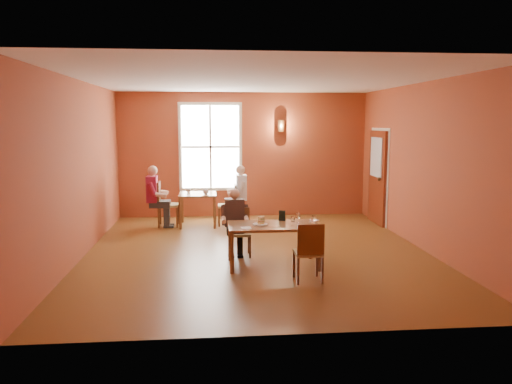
{
  "coord_description": "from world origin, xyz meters",
  "views": [
    {
      "loc": [
        -0.81,
        -8.6,
        2.29
      ],
      "look_at": [
        0.0,
        0.2,
        1.05
      ],
      "focal_mm": 35.0,
      "sensor_mm": 36.0,
      "label": 1
    }
  ],
  "objects": [
    {
      "name": "sunglasses",
      "position": [
        0.7,
        -1.14,
        0.68
      ],
      "size": [
        0.12,
        0.04,
        0.01
      ],
      "primitive_type": "cube",
      "rotation": [
        0.0,
        0.0,
        0.06
      ],
      "color": "black",
      "rests_on": "main_table"
    },
    {
      "name": "window",
      "position": [
        -0.8,
        3.45,
        1.7
      ],
      "size": [
        1.36,
        0.1,
        1.96
      ],
      "primitive_type": "cube",
      "color": "white",
      "rests_on": "wall_back"
    },
    {
      "name": "diner_main",
      "position": [
        -0.32,
        -0.26,
        0.56
      ],
      "size": [
        0.44,
        0.44,
        1.11
      ],
      "primitive_type": null,
      "rotation": [
        0.0,
        0.0,
        3.14
      ],
      "color": "black",
      "rests_on": "ground"
    },
    {
      "name": "chair_diner_white",
      "position": [
        -0.45,
        2.41,
        0.46
      ],
      "size": [
        0.41,
        0.41,
        0.92
      ],
      "primitive_type": null,
      "rotation": [
        0.0,
        0.0,
        1.57
      ],
      "color": "brown",
      "rests_on": "ground"
    },
    {
      "name": "sandwich",
      "position": [
        -0.01,
        -0.79,
        0.72
      ],
      "size": [
        0.11,
        0.1,
        0.09
      ],
      "primitive_type": "cube",
      "rotation": [
        0.0,
        0.0,
        0.57
      ],
      "color": "tan",
      "rests_on": "main_table"
    },
    {
      "name": "wall_right",
      "position": [
        3.0,
        0.0,
        1.5
      ],
      "size": [
        0.04,
        7.0,
        3.0
      ],
      "primitive_type": "cube",
      "color": "brown",
      "rests_on": "ground"
    },
    {
      "name": "chair_diner_main",
      "position": [
        -0.32,
        -0.23,
        0.41
      ],
      "size": [
        0.36,
        0.36,
        0.82
      ],
      "primitive_type": null,
      "rotation": [
        0.0,
        0.0,
        3.14
      ],
      "color": "#532718",
      "rests_on": "ground"
    },
    {
      "name": "wall_front",
      "position": [
        0.0,
        -3.5,
        1.5
      ],
      "size": [
        6.0,
        0.04,
        3.0
      ],
      "primitive_type": "cube",
      "color": "brown",
      "rests_on": "ground"
    },
    {
      "name": "ceiling",
      "position": [
        0.0,
        0.0,
        3.0
      ],
      "size": [
        6.0,
        7.0,
        0.04
      ],
      "primitive_type": "cube",
      "color": "white",
      "rests_on": "wall_back"
    },
    {
      "name": "wall_left",
      "position": [
        -3.0,
        0.0,
        1.5
      ],
      "size": [
        0.04,
        7.0,
        3.0
      ],
      "primitive_type": "cube",
      "color": "brown",
      "rests_on": "ground"
    },
    {
      "name": "goblet_a",
      "position": [
        0.59,
        -0.77,
        0.76
      ],
      "size": [
        0.09,
        0.09,
        0.17
      ],
      "primitive_type": null,
      "rotation": [
        0.0,
        0.0,
        0.34
      ],
      "color": "white",
      "rests_on": "main_table"
    },
    {
      "name": "napkin",
      "position": [
        -0.27,
        -1.11,
        0.68
      ],
      "size": [
        0.17,
        0.17,
        0.01
      ],
      "primitive_type": "cube",
      "rotation": [
        0.0,
        0.0,
        0.07
      ],
      "color": "white",
      "rests_on": "main_table"
    },
    {
      "name": "wall_back",
      "position": [
        0.0,
        3.5,
        1.5
      ],
      "size": [
        6.0,
        0.04,
        3.0
      ],
      "primitive_type": "cube",
      "color": "brown",
      "rests_on": "ground"
    },
    {
      "name": "diner_maroon",
      "position": [
        -1.78,
        2.41,
        0.66
      ],
      "size": [
        0.52,
        0.52,
        1.31
      ],
      "primitive_type": null,
      "rotation": [
        0.0,
        0.0,
        -1.57
      ],
      "color": "maroon",
      "rests_on": "ground"
    },
    {
      "name": "goblet_c",
      "position": [
        0.46,
        -1.04,
        0.76
      ],
      "size": [
        0.08,
        0.08,
        0.16
      ],
      "primitive_type": null,
      "rotation": [
        0.0,
        0.0,
        0.28
      ],
      "color": "white",
      "rests_on": "main_table"
    },
    {
      "name": "wall_sconce",
      "position": [
        0.9,
        3.4,
        2.2
      ],
      "size": [
        0.16,
        0.16,
        0.28
      ],
      "primitive_type": "cylinder",
      "color": "brown",
      "rests_on": "wall_back"
    },
    {
      "name": "door",
      "position": [
        2.94,
        2.3,
        1.05
      ],
      "size": [
        0.12,
        1.04,
        2.1
      ],
      "primitive_type": "cube",
      "color": "maroon",
      "rests_on": "ground"
    },
    {
      "name": "chair_diner_maroon",
      "position": [
        -1.75,
        2.41,
        0.5
      ],
      "size": [
        0.44,
        0.44,
        0.99
      ],
      "primitive_type": null,
      "rotation": [
        0.0,
        0.0,
        -1.57
      ],
      "color": "#52341C",
      "rests_on": "ground"
    },
    {
      "name": "second_table",
      "position": [
        -1.1,
        2.41,
        0.36
      ],
      "size": [
        0.82,
        0.82,
        0.72
      ],
      "primitive_type": null,
      "color": "brown",
      "rests_on": "ground"
    },
    {
      "name": "ground",
      "position": [
        0.0,
        0.0,
        0.0
      ],
      "size": [
        6.0,
        7.0,
        0.01
      ],
      "primitive_type": "cube",
      "color": "brown",
      "rests_on": "ground"
    },
    {
      "name": "goblet_b",
      "position": [
        0.8,
        -1.01,
        0.76
      ],
      "size": [
        0.07,
        0.07,
        0.17
      ],
      "primitive_type": null,
      "rotation": [
        0.0,
        0.0,
        -0.09
      ],
      "color": "white",
      "rests_on": "main_table"
    },
    {
      "name": "chair_empty",
      "position": [
        0.58,
        -1.68,
        0.44
      ],
      "size": [
        0.39,
        0.39,
        0.87
      ],
      "primitive_type": null,
      "rotation": [
        0.0,
        0.0,
        0.01
      ],
      "color": "#402814",
      "rests_on": "ground"
    },
    {
      "name": "cup_a",
      "position": [
        -0.92,
        2.31,
        0.77
      ],
      "size": [
        0.17,
        0.17,
        0.1
      ],
      "primitive_type": "imported",
      "rotation": [
        0.0,
        0.0,
        -0.41
      ],
      "color": "white",
      "rests_on": "second_table"
    },
    {
      "name": "main_table",
      "position": [
        0.18,
        -0.88,
        0.34
      ],
      "size": [
        1.44,
        0.81,
        0.68
      ],
      "primitive_type": null,
      "color": "brown",
      "rests_on": "ground"
    },
    {
      "name": "diner_white",
      "position": [
        -0.42,
        2.41,
        0.65
      ],
      "size": [
        0.52,
        0.52,
        1.29
      ],
      "primitive_type": null,
      "rotation": [
        0.0,
        0.0,
        1.57
      ],
      "color": "white",
      "rests_on": "ground"
    },
    {
      "name": "knife",
      "position": [
        0.16,
        -1.09,
        0.68
      ],
      "size": [
        0.19,
        0.03,
        0.0
      ],
      "primitive_type": "cube",
      "rotation": [
        0.0,
        0.0,
        -0.1
      ],
      "color": "silver",
      "rests_on": "main_table"
    },
    {
      "name": "plate_food",
      "position": [
        -0.03,
        -0.88,
        0.69
      ],
      "size": [
        0.28,
        0.28,
        0.03
      ],
      "primitive_type": "cylinder",
      "rotation": [
        0.0,
        0.0,
        -0.18
      ],
      "color": "white",
      "rests_on": "main_table"
    },
    {
      "name": "cup_b",
      "position": [
        -1.3,
        2.5,
        0.77
      ],
      "size": [
        0.11,
        0.11,
        0.09
      ],
      "primitive_type": "imported",
      "rotation": [
        0.0,
        0.0,
        -0.12
      ],
      "color": "white",
      "rests_on": "second_table"
    },
    {
      "name": "menu_stand",
      "position": [
        0.36,
        -0.6,
        0.76
      ],
      "size": [
        0.12,
        0.09,
        0.17
      ],
      "primitive_type": "cube",
      "rotation": [
        0.0,
        0.0,
        -0.42
      ],
      "color": "black",
      "rests_on": "main_table"
    },
    {
      "name": "side_plate",
      "position": [
        0.89,
        -0.65,
        0.68
      ],
      "size": [
        0.2,
        0.2,
        0.01
      ],
      "primitive_type": "cylinder",
      "rotation": [
        0.0,
        0.0,
        0.33
      ],
      "color": "silver",
      "rests_on": "main_table"
    }
  ]
}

